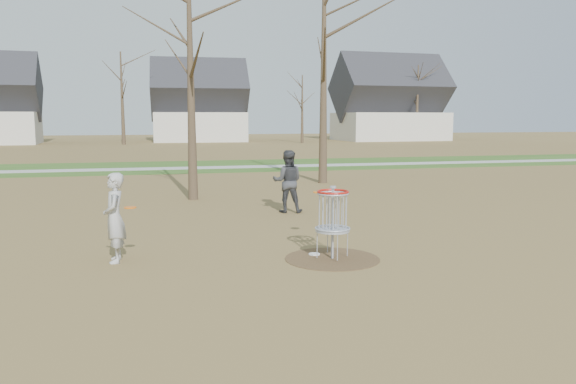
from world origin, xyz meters
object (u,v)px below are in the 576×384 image
object	(u,v)px
player_standing	(114,218)
player_throwing	(288,181)
disc_grounded	(314,254)
disc_golf_basket	(333,211)

from	to	relation	value
player_standing	player_throwing	xyz separation A→B (m)	(4.38, 4.60, 0.05)
disc_grounded	disc_golf_basket	xyz separation A→B (m)	(0.25, -0.36, 0.89)
player_standing	disc_golf_basket	xyz separation A→B (m)	(3.97, -0.73, 0.08)
player_standing	player_throwing	distance (m)	6.35
player_standing	player_throwing	size ratio (longest dim) A/B	0.95
disc_grounded	disc_golf_basket	world-z (taller)	disc_golf_basket
player_throwing	disc_grounded	xyz separation A→B (m)	(-0.66, -4.97, -0.86)
disc_golf_basket	player_throwing	bearing A→B (deg)	85.58
disc_golf_basket	disc_grounded	bearing A→B (deg)	124.58
player_standing	disc_grounded	distance (m)	3.82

